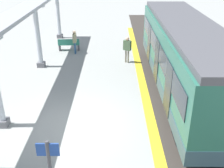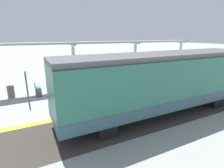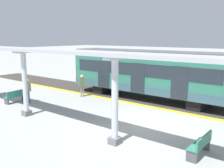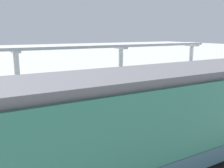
# 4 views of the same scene
# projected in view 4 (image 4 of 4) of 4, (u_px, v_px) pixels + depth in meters

# --- Properties ---
(ground_plane) EXTENTS (176.00, 176.00, 0.00)m
(ground_plane) POSITION_uv_depth(u_px,v_px,m) (35.00, 137.00, 10.93)
(ground_plane) COLOR #969994
(train_near_carriage) EXTENTS (2.65, 12.01, 3.48)m
(train_near_carriage) POSITION_uv_depth(u_px,v_px,m) (159.00, 121.00, 7.80)
(train_near_carriage) COLOR #2A6B57
(train_near_carriage) RESTS_ON ground
(canopy_pillar_nearest) EXTENTS (1.10, 0.44, 3.69)m
(canopy_pillar_nearest) POSITION_uv_depth(u_px,v_px,m) (190.00, 68.00, 19.10)
(canopy_pillar_nearest) COLOR slate
(canopy_pillar_nearest) RESTS_ON ground
(canopy_pillar_second) EXTENTS (1.10, 0.44, 3.69)m
(canopy_pillar_second) POSITION_uv_depth(u_px,v_px,m) (121.00, 75.00, 16.01)
(canopy_pillar_second) COLOR slate
(canopy_pillar_second) RESTS_ON ground
(canopy_pillar_third) EXTENTS (1.10, 0.44, 3.69)m
(canopy_pillar_third) POSITION_uv_depth(u_px,v_px,m) (18.00, 85.00, 12.93)
(canopy_pillar_third) COLOR slate
(canopy_pillar_third) RESTS_ON ground
(canopy_beam) EXTENTS (1.20, 26.18, 0.16)m
(canopy_beam) POSITION_uv_depth(u_px,v_px,m) (16.00, 49.00, 12.56)
(canopy_beam) COLOR #A8AAB2
(canopy_beam) RESTS_ON canopy_pillar_nearest
(bench_mid_platform) EXTENTS (1.52, 0.52, 0.86)m
(bench_mid_platform) POSITION_uv_depth(u_px,v_px,m) (169.00, 94.00, 16.76)
(bench_mid_platform) COLOR #2D8169
(bench_mid_platform) RESTS_ON ground
(passenger_waiting_near_edge) EXTENTS (0.52, 0.41, 1.66)m
(passenger_waiting_near_edge) POSITION_uv_depth(u_px,v_px,m) (190.00, 106.00, 12.08)
(passenger_waiting_near_edge) COLOR gray
(passenger_waiting_near_edge) RESTS_ON ground
(passenger_by_the_benches) EXTENTS (0.22, 0.47, 1.62)m
(passenger_by_the_benches) POSITION_uv_depth(u_px,v_px,m) (167.00, 89.00, 15.88)
(passenger_by_the_benches) COLOR #2C5181
(passenger_by_the_benches) RESTS_ON ground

